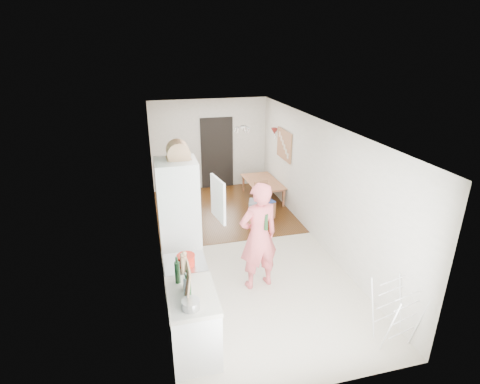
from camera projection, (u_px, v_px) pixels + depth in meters
name	position (u px, v px, depth m)	size (l,w,h in m)	color
room_shell	(241.00, 189.00, 7.17)	(3.20, 7.00, 2.50)	silver
floor	(241.00, 246.00, 7.63)	(3.20, 7.00, 0.01)	beige
wood_floor_overlay	(223.00, 210.00, 9.30)	(3.20, 3.30, 0.01)	#532F12
sage_wall_panel	(160.00, 211.00, 4.78)	(0.02, 3.00, 1.30)	slate
tile_splashback	(168.00, 282.00, 4.55)	(0.02, 1.90, 0.50)	black
doorway_recess	(217.00, 153.00, 10.44)	(0.90, 0.04, 2.00)	black
base_cabinet	(194.00, 325.00, 4.88)	(0.60, 0.90, 0.86)	white
worktop	(192.00, 296.00, 4.71)	(0.62, 0.92, 0.06)	beige
range_cooker	(187.00, 290.00, 5.55)	(0.60, 0.60, 0.88)	white
cooker_top	(185.00, 264.00, 5.38)	(0.60, 0.60, 0.04)	#B7B8BA
fridge_housing	(179.00, 222.00, 6.24)	(0.66, 0.66, 2.15)	white
fridge_door	(218.00, 199.00, 5.94)	(0.56, 0.04, 0.70)	white
fridge_interior	(197.00, 194.00, 6.14)	(0.02, 0.52, 0.66)	white
pinboard	(284.00, 145.00, 9.13)	(0.03, 0.90, 0.70)	tan
pinboard_frame	(284.00, 145.00, 9.13)	(0.01, 0.94, 0.74)	#B06340
wall_sconce	(274.00, 131.00, 9.64)	(0.18, 0.18, 0.16)	maroon
person	(259.00, 227.00, 6.01)	(0.80, 0.53, 2.20)	#DC5C61
dining_table	(264.00, 191.00, 9.89)	(1.23, 0.68, 0.43)	#B06340
dining_chair	(265.00, 200.00, 8.74)	(0.37, 0.37, 0.88)	#B06340
stool	(257.00, 217.00, 8.39)	(0.34, 0.34, 0.45)	#B06340
grey_drape	(258.00, 205.00, 8.25)	(0.38, 0.38, 0.17)	slate
drying_rack	(396.00, 314.00, 5.04)	(0.46, 0.42, 0.90)	white
bread_bin	(178.00, 152.00, 5.90)	(0.38, 0.36, 0.20)	tan
red_casserole	(186.00, 260.00, 5.29)	(0.26, 0.26, 0.15)	red
steel_pan	(191.00, 304.00, 4.42)	(0.22, 0.22, 0.11)	#B7B8BA
held_bottle	(266.00, 222.00, 5.89)	(0.06, 0.06, 0.28)	#1D4020
bottle_a	(188.00, 285.00, 4.64)	(0.07, 0.07, 0.28)	#1D4020
bottle_b	(177.00, 272.00, 4.86)	(0.07, 0.07, 0.31)	#1D4020
bottle_c	(187.00, 285.00, 4.66)	(0.10, 0.10, 0.24)	silver
pepper_mill_front	(183.00, 264.00, 5.12)	(0.06, 0.06, 0.22)	tan
pepper_mill_back	(185.00, 264.00, 5.12)	(0.07, 0.07, 0.24)	tan
chopping_boards	(187.00, 281.00, 4.59)	(0.04, 0.31, 0.43)	tan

